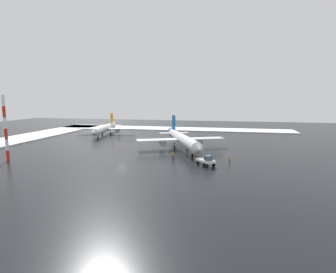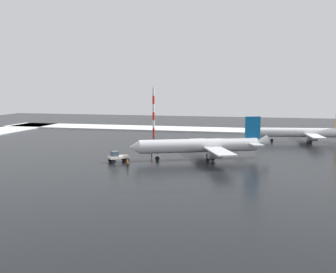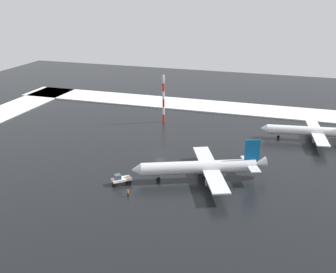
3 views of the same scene
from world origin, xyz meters
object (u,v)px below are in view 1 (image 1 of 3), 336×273
object	(u,v)px
airplane_parked_starboard	(182,139)
ground_crew_mid_apron	(229,159)
pushback_tug	(206,160)
ground_crew_beside_wing	(173,155)
antenna_mast	(5,129)
airplane_far_rear	(105,128)

from	to	relation	value
airplane_parked_starboard	ground_crew_mid_apron	size ratio (longest dim) A/B	18.06
pushback_tug	ground_crew_beside_wing	distance (m)	10.17
ground_crew_beside_wing	pushback_tug	bearing A→B (deg)	33.05
ground_crew_mid_apron	antenna_mast	world-z (taller)	antenna_mast
ground_crew_beside_wing	antenna_mast	world-z (taller)	antenna_mast
pushback_tug	antenna_mast	xyz separation A→B (m)	(5.34, -47.86, 6.75)
airplane_parked_starboard	antenna_mast	world-z (taller)	antenna_mast
airplane_parked_starboard	pushback_tug	distance (m)	19.35
ground_crew_mid_apron	ground_crew_beside_wing	size ratio (longest dim) A/B	1.00
pushback_tug	antenna_mast	size ratio (longest dim) A/B	0.30
pushback_tug	ground_crew_beside_wing	size ratio (longest dim) A/B	2.85
ground_crew_mid_apron	pushback_tug	bearing A→B (deg)	-146.73
ground_crew_mid_apron	ground_crew_beside_wing	world-z (taller)	same
pushback_tug	ground_crew_beside_wing	bearing A→B (deg)	-163.97
airplane_parked_starboard	pushback_tug	size ratio (longest dim) A/B	6.35
airplane_parked_starboard	ground_crew_mid_apron	world-z (taller)	airplane_parked_starboard
ground_crew_beside_wing	ground_crew_mid_apron	bearing A→B (deg)	59.33
airplane_parked_starboard	pushback_tug	bearing A→B (deg)	1.82
pushback_tug	ground_crew_mid_apron	size ratio (longest dim) A/B	2.85
pushback_tug	ground_crew_mid_apron	xyz separation A→B (m)	(-4.09, 5.19, -0.31)
pushback_tug	antenna_mast	bearing A→B (deg)	-126.61
airplane_far_rear	pushback_tug	size ratio (longest dim) A/B	5.96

